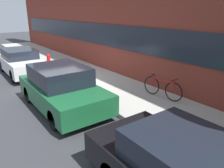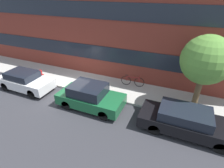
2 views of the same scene
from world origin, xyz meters
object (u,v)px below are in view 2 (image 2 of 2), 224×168
(parked_car_black, at_px, (187,121))
(bicycle, at_px, (133,81))
(street_tree, at_px, (206,60))
(parked_car_white, at_px, (25,81))
(parked_car_green, at_px, (90,96))
(fire_hydrant, at_px, (41,74))

(parked_car_black, relative_size, bicycle, 2.77)
(street_tree, bearing_deg, bicycle, 163.69)
(street_tree, bearing_deg, parked_car_white, -169.62)
(parked_car_green, relative_size, street_tree, 0.91)
(parked_car_green, relative_size, parked_car_black, 0.84)
(parked_car_white, height_order, bicycle, parked_car_white)
(parked_car_white, height_order, parked_car_green, parked_car_green)
(parked_car_white, relative_size, street_tree, 0.92)
(parked_car_white, height_order, street_tree, street_tree)
(parked_car_white, xyz_separation_m, parked_car_green, (5.12, -0.00, 0.04))
(fire_hydrant, distance_m, bicycle, 6.89)
(parked_car_black, bearing_deg, parked_car_white, 180.00)
(parked_car_black, xyz_separation_m, fire_hydrant, (-10.36, 1.44, -0.11))
(fire_hydrant, distance_m, street_tree, 11.01)
(fire_hydrant, height_order, bicycle, bicycle)
(parked_car_white, distance_m, street_tree, 11.21)
(parked_car_green, distance_m, street_tree, 6.44)
(parked_car_white, xyz_separation_m, street_tree, (10.76, 1.97, 2.43))
(parked_car_white, xyz_separation_m, bicycle, (6.74, 3.15, -0.12))
(parked_car_black, xyz_separation_m, bicycle, (-3.68, 3.15, -0.10))
(bicycle, bearing_deg, parked_car_green, -123.25)
(fire_hydrant, bearing_deg, parked_car_white, -92.78)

